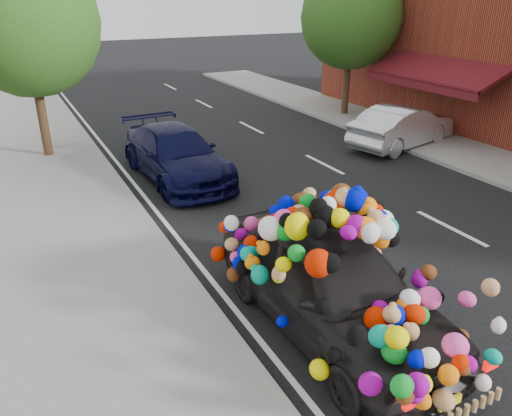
{
  "coord_description": "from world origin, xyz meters",
  "views": [
    {
      "loc": [
        -4.83,
        -6.96,
        4.87
      ],
      "look_at": [
        -0.74,
        1.08,
        0.93
      ],
      "focal_mm": 35.0,
      "sensor_mm": 36.0,
      "label": 1
    }
  ],
  "objects": [
    {
      "name": "navy_sedan",
      "position": [
        -0.78,
        5.88,
        0.7
      ],
      "size": [
        2.15,
        4.91,
        1.4
      ],
      "primitive_type": "imported",
      "rotation": [
        0.0,
        0.0,
        0.04
      ],
      "color": "black",
      "rests_on": "ground"
    },
    {
      "name": "sidewalk",
      "position": [
        -4.3,
        0.0,
        0.06
      ],
      "size": [
        4.0,
        60.0,
        0.12
      ],
      "primitive_type": "cube",
      "color": "gray",
      "rests_on": "ground"
    },
    {
      "name": "tree_far_b",
      "position": [
        8.0,
        10.0,
        3.89
      ],
      "size": [
        4.0,
        4.0,
        5.9
      ],
      "color": "#332114",
      "rests_on": "ground"
    },
    {
      "name": "silver_hatchback",
      "position": [
        7.0,
        5.43,
        0.69
      ],
      "size": [
        4.44,
        2.44,
        1.39
      ],
      "primitive_type": "imported",
      "rotation": [
        0.0,
        0.0,
        1.81
      ],
      "color": "silver",
      "rests_on": "ground"
    },
    {
      "name": "kerb",
      "position": [
        -2.35,
        0.0,
        0.07
      ],
      "size": [
        0.15,
        60.0,
        0.13
      ],
      "primitive_type": "cube",
      "color": "gray",
      "rests_on": "ground"
    },
    {
      "name": "lane_markings",
      "position": [
        3.6,
        0.0,
        0.01
      ],
      "size": [
        6.0,
        50.0,
        0.01
      ],
      "primitive_type": null,
      "color": "silver",
      "rests_on": "ground"
    },
    {
      "name": "ground",
      "position": [
        0.0,
        0.0,
        0.0
      ],
      "size": [
        100.0,
        100.0,
        0.0
      ],
      "primitive_type": "plane",
      "color": "black",
      "rests_on": "ground"
    },
    {
      "name": "tree_near_sidewalk",
      "position": [
        -3.8,
        9.5,
        4.02
      ],
      "size": [
        4.2,
        4.2,
        6.13
      ],
      "color": "#332114",
      "rests_on": "ground"
    },
    {
      "name": "footpath_far",
      "position": [
        8.2,
        3.0,
        0.06
      ],
      "size": [
        3.0,
        40.0,
        0.12
      ],
      "primitive_type": "cube",
      "color": "gray",
      "rests_on": "ground"
    },
    {
      "name": "plush_art_car",
      "position": [
        -0.87,
        -1.7,
        1.15
      ],
      "size": [
        2.33,
        4.91,
        2.24
      ],
      "rotation": [
        0.0,
        0.0,
        0.02
      ],
      "color": "black",
      "rests_on": "ground"
    }
  ]
}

